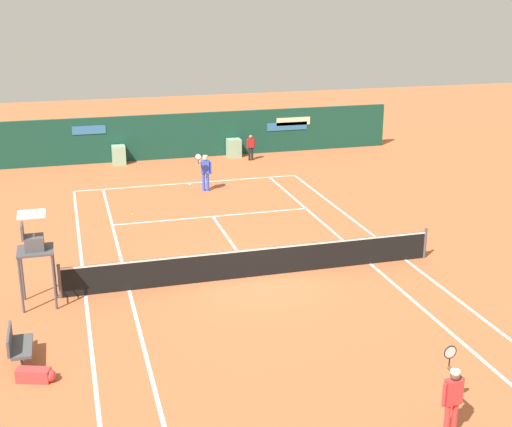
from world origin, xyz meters
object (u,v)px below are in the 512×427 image
umpire_chair (34,246)px  player_on_baseline (205,170)px  player_bench (17,344)px  equipment_bag (37,375)px  tennis_ball_mid_court (132,214)px  player_near_side (453,395)px  ball_kid_right_post (251,146)px

umpire_chair → player_on_baseline: umpire_chair is taller
player_bench → equipment_bag: player_bench is taller
player_on_baseline → tennis_ball_mid_court: player_on_baseline is taller
player_bench → player_near_side: size_ratio=0.70×
player_bench → ball_kid_right_post: bearing=149.7°
umpire_chair → ball_kid_right_post: size_ratio=2.02×
player_on_baseline → tennis_ball_mid_court: bearing=56.3°
tennis_ball_mid_court → equipment_bag: bearing=-106.1°
player_on_baseline → umpire_chair: bearing=75.3°
player_bench → tennis_ball_mid_court: (3.93, 11.06, -0.47)m
player_on_baseline → tennis_ball_mid_court: 4.60m
equipment_bag → player_near_side: 9.34m
player_bench → player_near_side: bearing=57.8°
umpire_chair → ball_kid_right_post: (10.66, 15.68, -1.02)m
player_on_baseline → tennis_ball_mid_court: (-3.60, -2.70, -0.97)m
umpire_chair → player_on_baseline: bearing=145.8°
equipment_bag → tennis_ball_mid_court: equipment_bag is taller
player_on_baseline → player_near_side: (1.12, -19.19, -0.08)m
equipment_bag → player_bench: bearing=114.0°
ball_kid_right_post → tennis_ball_mid_court: 10.72m
player_bench → tennis_ball_mid_court: player_bench is taller
ball_kid_right_post → equipment_bag: bearing=56.5°
equipment_bag → player_near_side: bearing=-28.3°
equipment_bag → player_near_side: size_ratio=0.53×
tennis_ball_mid_court → umpire_chair: bearing=-114.2°
umpire_chair → tennis_ball_mid_court: 8.68m
umpire_chair → player_near_side: 12.03m
umpire_chair → player_near_side: bearing=43.2°
player_near_side → ball_kid_right_post: 24.55m
equipment_bag → tennis_ball_mid_court: bearing=73.9°
player_near_side → ball_kid_right_post: (2.45, 24.43, -0.12)m
player_on_baseline → tennis_ball_mid_court: size_ratio=27.61×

